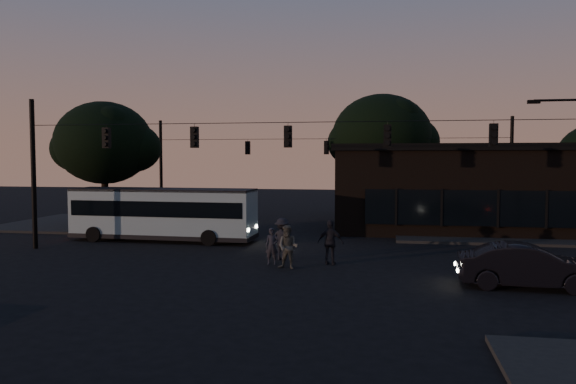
% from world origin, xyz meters
% --- Properties ---
extents(ground, '(120.00, 120.00, 0.00)m').
position_xyz_m(ground, '(0.00, 0.00, 0.00)').
color(ground, black).
rests_on(ground, ground).
extents(sidewalk_far_right, '(14.00, 10.00, 0.15)m').
position_xyz_m(sidewalk_far_right, '(12.00, 14.00, 0.07)').
color(sidewalk_far_right, black).
rests_on(sidewalk_far_right, ground).
extents(sidewalk_far_left, '(14.00, 10.00, 0.15)m').
position_xyz_m(sidewalk_far_left, '(-14.00, 14.00, 0.07)').
color(sidewalk_far_left, black).
rests_on(sidewalk_far_left, ground).
extents(building, '(15.40, 10.41, 5.40)m').
position_xyz_m(building, '(9.00, 15.97, 2.71)').
color(building, black).
rests_on(building, ground).
extents(tree_behind, '(7.60, 7.60, 9.43)m').
position_xyz_m(tree_behind, '(4.00, 22.00, 6.19)').
color(tree_behind, black).
rests_on(tree_behind, ground).
extents(tree_left, '(6.40, 6.40, 8.30)m').
position_xyz_m(tree_left, '(-14.00, 13.00, 5.57)').
color(tree_left, black).
rests_on(tree_left, ground).
extents(signal_rig_near, '(26.24, 0.30, 7.50)m').
position_xyz_m(signal_rig_near, '(0.00, 4.00, 4.45)').
color(signal_rig_near, black).
rests_on(signal_rig_near, ground).
extents(signal_rig_far, '(26.24, 0.30, 7.50)m').
position_xyz_m(signal_rig_far, '(0.00, 20.00, 4.20)').
color(signal_rig_far, black).
rests_on(signal_rig_far, ground).
extents(bus, '(10.34, 2.75, 2.89)m').
position_xyz_m(bus, '(-7.66, 7.63, 1.62)').
color(bus, '#7C989E').
rests_on(bus, ground).
extents(car, '(4.80, 1.88, 1.56)m').
position_xyz_m(car, '(9.42, -0.82, 0.78)').
color(car, black).
rests_on(car, ground).
extents(pedestrian_a, '(0.61, 0.43, 1.56)m').
position_xyz_m(pedestrian_a, '(-0.34, 2.01, 0.78)').
color(pedestrian_a, black).
rests_on(pedestrian_a, ground).
extents(pedestrian_b, '(0.99, 0.83, 1.81)m').
position_xyz_m(pedestrian_b, '(0.53, 1.10, 0.91)').
color(pedestrian_b, '#42433D').
rests_on(pedestrian_b, ground).
extents(pedestrian_c, '(1.18, 0.61, 1.92)m').
position_xyz_m(pedestrian_c, '(2.16, 2.29, 0.96)').
color(pedestrian_c, black).
rests_on(pedestrian_c, ground).
extents(pedestrian_d, '(1.40, 1.14, 1.88)m').
position_xyz_m(pedestrian_d, '(-0.09, 3.05, 0.94)').
color(pedestrian_d, black).
rests_on(pedestrian_d, ground).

